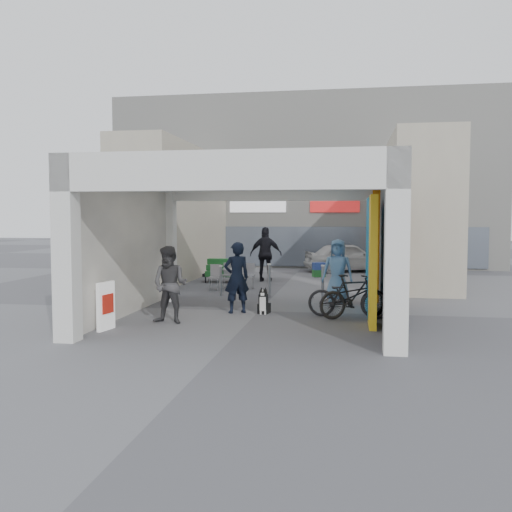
% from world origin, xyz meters
% --- Properties ---
extents(ground, '(90.00, 90.00, 0.00)m').
position_xyz_m(ground, '(0.00, 0.00, 0.00)').
color(ground, '#5C5C61').
rests_on(ground, ground).
extents(arcade_canopy, '(6.40, 6.45, 6.40)m').
position_xyz_m(arcade_canopy, '(0.54, -0.82, 2.30)').
color(arcade_canopy, silver).
rests_on(arcade_canopy, ground).
extents(far_building, '(18.00, 4.08, 8.00)m').
position_xyz_m(far_building, '(-0.00, 13.99, 3.99)').
color(far_building, silver).
rests_on(far_building, ground).
extents(plaza_bldg_left, '(2.00, 9.00, 5.00)m').
position_xyz_m(plaza_bldg_left, '(-4.50, 7.50, 2.50)').
color(plaza_bldg_left, '#B5AD96').
rests_on(plaza_bldg_left, ground).
extents(plaza_bldg_right, '(2.00, 9.00, 5.00)m').
position_xyz_m(plaza_bldg_right, '(4.50, 7.50, 2.50)').
color(plaza_bldg_right, '#B5AD96').
rests_on(plaza_bldg_right, ground).
extents(bollard_left, '(0.09, 0.09, 0.88)m').
position_xyz_m(bollard_left, '(-1.57, 2.58, 0.44)').
color(bollard_left, gray).
rests_on(bollard_left, ground).
extents(bollard_center, '(0.09, 0.09, 0.98)m').
position_xyz_m(bollard_center, '(-0.08, 2.30, 0.49)').
color(bollard_center, gray).
rests_on(bollard_center, ground).
extents(bollard_right, '(0.09, 0.09, 0.95)m').
position_xyz_m(bollard_right, '(1.45, 2.42, 0.48)').
color(bollard_right, gray).
rests_on(bollard_right, ground).
extents(advert_board_near, '(0.18, 0.56, 1.00)m').
position_xyz_m(advert_board_near, '(-2.75, -2.87, 0.51)').
color(advert_board_near, white).
rests_on(advert_board_near, ground).
extents(advert_board_far, '(0.22, 0.55, 1.00)m').
position_xyz_m(advert_board_far, '(-2.75, 1.34, 0.51)').
color(advert_board_far, white).
rests_on(advert_board_far, ground).
extents(cafe_set, '(1.35, 1.09, 0.81)m').
position_xyz_m(cafe_set, '(-1.62, 4.22, 0.29)').
color(cafe_set, '#A0A0A4').
rests_on(cafe_set, ground).
extents(produce_stand, '(1.26, 0.68, 0.83)m').
position_xyz_m(produce_stand, '(-2.34, 6.01, 0.33)').
color(produce_stand, black).
rests_on(produce_stand, ground).
extents(crate_stack, '(0.55, 0.49, 0.56)m').
position_xyz_m(crate_stack, '(1.01, 8.42, 0.28)').
color(crate_stack, '#195822').
rests_on(crate_stack, ground).
extents(border_collie, '(0.24, 0.47, 0.65)m').
position_xyz_m(border_collie, '(0.17, -0.37, 0.26)').
color(border_collie, black).
rests_on(border_collie, ground).
extents(man_with_dog, '(0.75, 0.66, 1.73)m').
position_xyz_m(man_with_dog, '(-0.50, -0.35, 0.87)').
color(man_with_dog, black).
rests_on(man_with_dog, ground).
extents(man_back_turned, '(0.90, 0.74, 1.70)m').
position_xyz_m(man_back_turned, '(-1.67, -1.92, 0.85)').
color(man_back_turned, '#3E3E40').
rests_on(man_back_turned, ground).
extents(man_elderly, '(0.90, 0.64, 1.73)m').
position_xyz_m(man_elderly, '(1.88, 1.89, 0.87)').
color(man_elderly, '#608CBA').
rests_on(man_elderly, ground).
extents(man_crates, '(1.16, 0.50, 1.98)m').
position_xyz_m(man_crates, '(-0.81, 6.51, 0.99)').
color(man_crates, black).
rests_on(man_crates, ground).
extents(bicycle_front, '(1.94, 0.86, 0.99)m').
position_xyz_m(bicycle_front, '(2.19, -0.56, 0.49)').
color(bicycle_front, black).
rests_on(bicycle_front, ground).
extents(bicycle_rear, '(1.73, 1.25, 1.03)m').
position_xyz_m(bicycle_rear, '(2.30, -0.64, 0.51)').
color(bicycle_rear, black).
rests_on(bicycle_rear, ground).
extents(white_van, '(3.96, 2.59, 1.25)m').
position_xyz_m(white_van, '(2.12, 10.74, 0.63)').
color(white_van, silver).
rests_on(white_van, ground).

